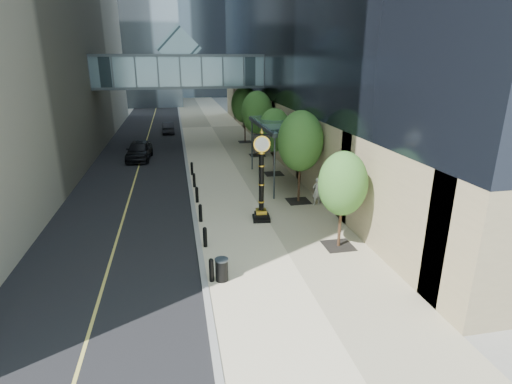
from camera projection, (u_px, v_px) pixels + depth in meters
ground at (282, 288)px, 15.82m from camera, size 320.00×320.00×0.00m
road at (150, 129)px, 51.68m from camera, size 8.00×180.00×0.02m
sidewalk at (212, 127)px, 53.18m from camera, size 8.00×180.00×0.06m
curb at (181, 128)px, 52.43m from camera, size 0.25×180.00×0.07m
skywalk at (180, 69)px, 38.84m from camera, size 17.00×4.20×5.80m
entrance_canopy at (280, 125)px, 28.16m from camera, size 3.00×8.00×4.38m
bollard_row at (199, 204)px, 23.52m from camera, size 0.20×16.20×0.90m
street_trees at (269, 123)px, 31.81m from camera, size 2.87×28.57×5.91m
street_clock at (261, 183)px, 21.67m from camera, size 1.04×1.04×5.03m
trash_bin at (222, 270)px, 16.14m from camera, size 0.53×0.53×0.90m
pedestrian at (317, 191)px, 24.45m from camera, size 0.72×0.56×1.74m
car_near at (139, 150)px, 35.76m from camera, size 2.37×5.10×1.69m
car_far at (168, 127)px, 48.82m from camera, size 1.56×4.06×1.32m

